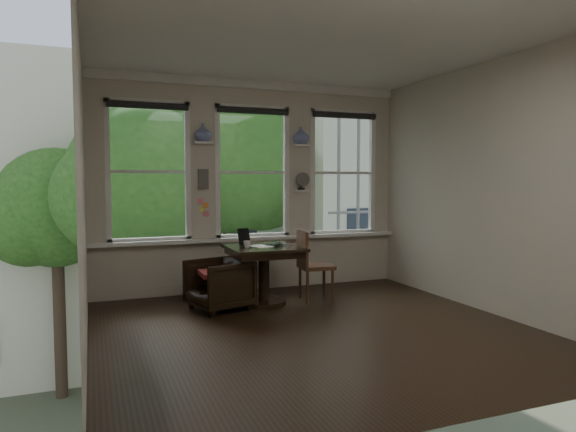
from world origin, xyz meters
name	(u,v)px	position (x,y,z in m)	size (l,w,h in m)	color
ground	(315,330)	(0.00, 0.00, 0.00)	(4.50, 4.50, 0.00)	black
ceiling	(316,41)	(0.00, 0.00, 3.00)	(4.50, 4.50, 0.00)	silver
wall_back	(252,186)	(0.00, 2.25, 1.50)	(4.50, 4.50, 0.00)	beige
wall_front	(462,194)	(0.00, -2.25, 1.50)	(4.50, 4.50, 0.00)	beige
wall_left	(83,190)	(-2.25, 0.00, 1.50)	(4.50, 4.50, 0.00)	beige
wall_right	(487,187)	(2.25, 0.00, 1.50)	(4.50, 4.50, 0.00)	beige
window_left	(149,172)	(-1.45, 2.25, 1.70)	(1.10, 0.12, 1.90)	white
window_center	(252,172)	(0.00, 2.25, 1.70)	(1.10, 0.12, 1.90)	white
window_right	(342,173)	(1.45, 2.25, 1.70)	(1.10, 0.12, 1.90)	white
shelf_left	(203,143)	(-0.72, 2.15, 2.10)	(0.26, 0.16, 0.03)	white
shelf_right	(301,145)	(0.72, 2.15, 2.10)	(0.26, 0.16, 0.03)	white
intercom	(203,179)	(-0.72, 2.18, 1.60)	(0.14, 0.06, 0.28)	#59544F
sticky_notes	(203,204)	(-0.72, 2.19, 1.25)	(0.16, 0.01, 0.24)	pink
desk_fan	(301,184)	(0.72, 2.13, 1.53)	(0.20, 0.20, 0.24)	#59544F
vase_left	(203,132)	(-0.72, 2.15, 2.24)	(0.24, 0.24, 0.25)	silver
vase_right	(301,136)	(0.72, 2.15, 2.24)	(0.24, 0.24, 0.25)	silver
table	(264,275)	(-0.15, 1.27, 0.38)	(0.90, 0.90, 0.75)	black
armchair_left	(219,284)	(-0.74, 1.22, 0.31)	(0.66, 0.68, 0.62)	black
cushion_red	(219,273)	(-0.74, 1.22, 0.45)	(0.45, 0.45, 0.06)	maroon
side_chair_right	(316,266)	(0.57, 1.25, 0.46)	(0.42, 0.42, 0.92)	#412A17
laptop	(278,245)	(0.02, 1.22, 0.76)	(0.32, 0.21, 0.03)	black
mug	(247,244)	(-0.39, 1.22, 0.79)	(0.09, 0.09, 0.09)	white
drinking_glass	(276,243)	(-0.02, 1.17, 0.79)	(0.11, 0.11, 0.09)	white
tablet	(244,237)	(-0.36, 1.45, 0.86)	(0.16, 0.02, 0.22)	black
papers	(261,246)	(-0.19, 1.27, 0.75)	(0.22, 0.30, 0.00)	silver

